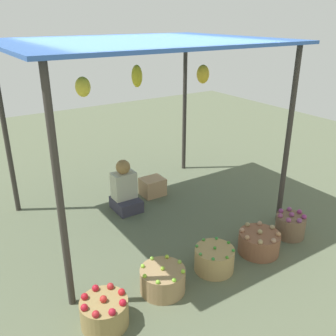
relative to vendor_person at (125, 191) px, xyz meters
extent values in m
plane|color=#586047|center=(0.15, -0.31, -0.30)|extent=(14.00, 14.00, 0.00)
cylinder|color=#38332D|center=(-1.36, -1.48, 0.90)|extent=(0.07, 0.07, 2.39)
cylinder|color=#38332D|center=(1.67, -1.48, 0.90)|extent=(0.07, 0.07, 2.39)
cylinder|color=#38332D|center=(-1.36, 0.85, 0.90)|extent=(0.07, 0.07, 2.39)
cylinder|color=#38332D|center=(1.67, 0.85, 0.90)|extent=(0.07, 0.07, 2.39)
cube|color=#3762B2|center=(0.15, -0.31, 2.11)|extent=(3.33, 2.62, 0.04)
ellipsoid|color=yellow|center=(-0.70, -0.51, 1.67)|extent=(0.17, 0.17, 0.22)
ellipsoid|color=yellow|center=(0.19, -0.14, 1.67)|extent=(0.14, 0.14, 0.29)
ellipsoid|color=yellow|center=(1.01, -0.48, 1.67)|extent=(0.17, 0.17, 0.25)
cube|color=#363443|center=(0.00, -0.03, -0.21)|extent=(0.36, 0.44, 0.18)
cube|color=#B6B79D|center=(0.00, 0.02, 0.08)|extent=(0.34, 0.22, 0.40)
sphere|color=olive|center=(0.00, 0.02, 0.38)|extent=(0.21, 0.21, 0.21)
cylinder|color=#957E4A|center=(-1.19, -1.91, -0.17)|extent=(0.45, 0.45, 0.26)
sphere|color=#B62823|center=(-1.19, -1.91, -0.01)|extent=(0.07, 0.07, 0.07)
sphere|color=red|center=(-1.01, -1.91, -0.01)|extent=(0.07, 0.07, 0.07)
sphere|color=#AC2426|center=(-1.06, -1.78, -0.01)|extent=(0.07, 0.07, 0.07)
sphere|color=#AD1524|center=(-1.19, -1.73, -0.01)|extent=(0.07, 0.07, 0.07)
sphere|color=#AB1521|center=(-1.33, -1.78, -0.01)|extent=(0.07, 0.07, 0.07)
sphere|color=#AA1725|center=(-1.38, -1.91, -0.01)|extent=(0.07, 0.07, 0.07)
sphere|color=#A91D24|center=(-1.33, -2.04, -0.01)|extent=(0.07, 0.07, 0.07)
sphere|color=#AD182A|center=(-1.19, -2.10, -0.01)|extent=(0.07, 0.07, 0.07)
sphere|color=red|center=(-1.06, -2.04, -0.01)|extent=(0.07, 0.07, 0.07)
cylinder|color=#9B7C53|center=(-0.49, -1.82, -0.17)|extent=(0.48, 0.48, 0.26)
sphere|color=#8CBD30|center=(-0.49, -1.82, -0.02)|extent=(0.04, 0.04, 0.04)
sphere|color=#8CBD41|center=(-0.28, -1.82, -0.03)|extent=(0.04, 0.04, 0.04)
sphere|color=#96BE30|center=(-0.34, -1.67, -0.03)|extent=(0.04, 0.04, 0.04)
sphere|color=#84C33D|center=(-0.49, -1.60, -0.03)|extent=(0.04, 0.04, 0.04)
sphere|color=#8FCE37|center=(-0.64, -1.67, -0.03)|extent=(0.04, 0.04, 0.04)
sphere|color=#87C130|center=(-0.70, -1.82, -0.03)|extent=(0.04, 0.04, 0.04)
sphere|color=#85CB34|center=(-0.64, -1.97, -0.03)|extent=(0.04, 0.04, 0.04)
sphere|color=#82D034|center=(-0.49, -2.03, -0.03)|extent=(0.04, 0.04, 0.04)
sphere|color=#8BC632|center=(-0.34, -1.97, -0.03)|extent=(0.04, 0.04, 0.04)
cylinder|color=#A48754|center=(0.19, -1.84, -0.16)|extent=(0.45, 0.45, 0.27)
sphere|color=#328626|center=(0.19, -1.84, -0.01)|extent=(0.04, 0.04, 0.04)
sphere|color=#308223|center=(0.39, -1.84, -0.01)|extent=(0.04, 0.04, 0.04)
sphere|color=#2E8836|center=(0.33, -1.70, -0.01)|extent=(0.04, 0.04, 0.04)
sphere|color=#36832F|center=(0.19, -1.64, -0.01)|extent=(0.04, 0.04, 0.04)
sphere|color=#3A8534|center=(0.04, -1.70, -0.01)|extent=(0.04, 0.04, 0.04)
sphere|color=#3C8537|center=(-0.02, -1.84, -0.01)|extent=(0.04, 0.04, 0.04)
sphere|color=#328436|center=(0.04, -1.99, -0.01)|extent=(0.04, 0.04, 0.04)
sphere|color=#3F8624|center=(0.19, -2.05, -0.01)|extent=(0.04, 0.04, 0.04)
sphere|color=green|center=(0.33, -1.99, -0.01)|extent=(0.04, 0.04, 0.04)
cylinder|color=brown|center=(0.86, -1.88, -0.17)|extent=(0.50, 0.50, 0.26)
sphere|color=#9A8959|center=(0.86, -1.88, -0.01)|extent=(0.06, 0.06, 0.06)
sphere|color=#94815A|center=(1.08, -1.88, -0.02)|extent=(0.06, 0.06, 0.06)
sphere|color=#9E7B5D|center=(1.02, -1.73, -0.02)|extent=(0.06, 0.06, 0.06)
sphere|color=#958357|center=(0.86, -1.66, -0.02)|extent=(0.06, 0.06, 0.06)
sphere|color=#A77A5D|center=(0.71, -1.73, -0.02)|extent=(0.06, 0.06, 0.06)
sphere|color=#A47854|center=(0.65, -1.88, -0.02)|extent=(0.06, 0.06, 0.06)
sphere|color=#A1895B|center=(0.71, -2.03, -0.02)|extent=(0.06, 0.06, 0.06)
sphere|color=#9E795E|center=(0.86, -2.09, -0.02)|extent=(0.06, 0.06, 0.06)
sphere|color=#A5764F|center=(1.02, -2.03, -0.02)|extent=(0.06, 0.06, 0.06)
cylinder|color=brown|center=(1.47, -1.84, -0.15)|extent=(0.38, 0.38, 0.29)
sphere|color=#864073|center=(1.47, -1.84, 0.02)|extent=(0.06, 0.06, 0.06)
sphere|color=#852F69|center=(1.63, -1.84, 0.01)|extent=(0.06, 0.06, 0.06)
sphere|color=#853F71|center=(1.57, -1.72, 0.01)|extent=(0.06, 0.06, 0.06)
sphere|color=#7A346B|center=(1.44, -1.69, 0.01)|extent=(0.06, 0.06, 0.06)
sphere|color=#824266|center=(1.34, -1.77, 0.01)|extent=(0.06, 0.06, 0.06)
sphere|color=#843F6C|center=(1.34, -1.91, 0.01)|extent=(0.06, 0.06, 0.06)
sphere|color=#783F77|center=(1.44, -1.99, 0.01)|extent=(0.06, 0.06, 0.06)
sphere|color=#862F71|center=(1.57, -1.96, 0.01)|extent=(0.06, 0.06, 0.06)
cube|color=tan|center=(0.59, 0.19, -0.16)|extent=(0.36, 0.31, 0.28)
camera|label=1|loc=(-2.18, -4.50, 2.40)|focal=39.88mm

